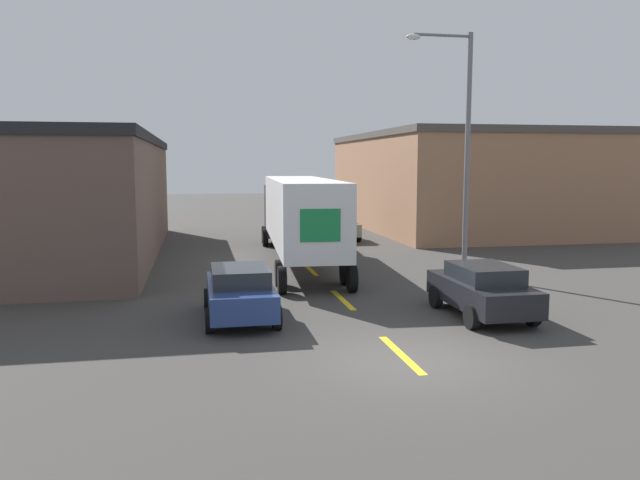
# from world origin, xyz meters

# --- Properties ---
(ground_plane) EXTENTS (160.00, 160.00, 0.00)m
(ground_plane) POSITION_xyz_m (0.00, 0.00, 0.00)
(ground_plane) COLOR #3D3A38
(road_centerline) EXTENTS (0.20, 14.92, 0.01)m
(road_centerline) POSITION_xyz_m (0.00, 6.51, 0.00)
(road_centerline) COLOR yellow
(road_centerline) RESTS_ON ground_plane
(warehouse_left) EXTENTS (10.22, 21.76, 5.71)m
(warehouse_left) POSITION_xyz_m (-11.56, 18.70, 2.86)
(warehouse_left) COLOR brown
(warehouse_left) RESTS_ON ground_plane
(warehouse_right) EXTENTS (13.81, 19.76, 6.46)m
(warehouse_right) POSITION_xyz_m (13.35, 27.48, 3.24)
(warehouse_right) COLOR #9E7051
(warehouse_right) RESTS_ON ground_plane
(semi_truck) EXTENTS (3.61, 15.81, 3.78)m
(semi_truck) POSITION_xyz_m (-0.18, 14.63, 2.27)
(semi_truck) COLOR black
(semi_truck) RESTS_ON ground_plane
(parked_car_left_near) EXTENTS (2.00, 4.17, 1.53)m
(parked_car_left_near) POSITION_xyz_m (-3.46, 4.55, 0.81)
(parked_car_left_near) COLOR navy
(parked_car_left_near) RESTS_ON ground_plane
(parked_car_right_near) EXTENTS (2.00, 4.17, 1.53)m
(parked_car_right_near) POSITION_xyz_m (3.46, 3.56, 0.81)
(parked_car_right_near) COLOR black
(parked_car_right_near) RESTS_ON ground_plane
(parked_car_right_far) EXTENTS (2.00, 4.17, 1.53)m
(parked_car_right_far) POSITION_xyz_m (3.46, 22.44, 0.81)
(parked_car_right_far) COLOR tan
(parked_car_right_far) RESTS_ON ground_plane
(street_lamp) EXTENTS (2.66, 0.32, 9.38)m
(street_lamp) POSITION_xyz_m (5.49, 9.95, 5.37)
(street_lamp) COLOR slate
(street_lamp) RESTS_ON ground_plane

